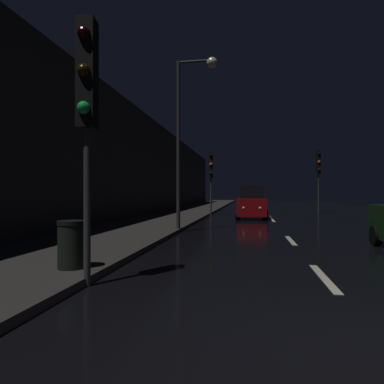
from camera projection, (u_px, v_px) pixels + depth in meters
name	position (u px, v px, depth m)	size (l,w,h in m)	color
ground	(266.00, 213.00, 27.61)	(25.18, 84.00, 0.02)	black
sidewalk_left	(190.00, 211.00, 28.67)	(4.40, 84.00, 0.15)	#33302D
building_facade_left	(148.00, 167.00, 25.66)	(0.80, 63.00, 7.25)	#2D2B28
lane_centerline	(281.00, 229.00, 15.01)	(0.16, 18.42, 0.01)	beige
traffic_light_far_left	(211.00, 169.00, 24.14)	(0.34, 0.47, 4.63)	#38383A
traffic_light_far_right	(319.00, 167.00, 26.76)	(0.32, 0.46, 5.04)	#38383A
traffic_light_near_left	(87.00, 93.00, 5.83)	(0.35, 0.48, 4.65)	#38383A
streetlamp_overhead	(189.00, 117.00, 13.85)	(1.70, 0.44, 7.16)	#2D2D30
trash_bin_curbside	(72.00, 244.00, 6.56)	(0.55, 0.55, 0.93)	black
car_approaching_headlights	(251.00, 203.00, 21.59)	(1.91, 4.14, 2.09)	maroon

